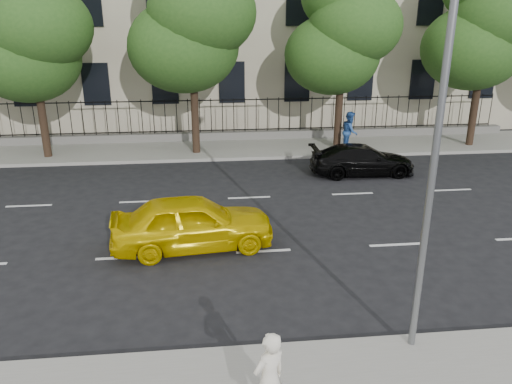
% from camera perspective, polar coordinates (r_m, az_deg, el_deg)
% --- Properties ---
extents(ground, '(120.00, 120.00, 0.00)m').
position_cam_1_polar(ground, '(12.54, 2.25, -11.88)').
color(ground, black).
rests_on(ground, ground).
extents(far_sidewalk, '(60.00, 4.00, 0.15)m').
position_cam_1_polar(far_sidewalk, '(25.44, -2.27, 5.02)').
color(far_sidewalk, gray).
rests_on(far_sidewalk, ground).
extents(lane_markings, '(49.60, 4.62, 0.01)m').
position_cam_1_polar(lane_markings, '(16.73, -0.07, -3.32)').
color(lane_markings, silver).
rests_on(lane_markings, ground).
extents(iron_fence, '(30.00, 0.50, 2.20)m').
position_cam_1_polar(iron_fence, '(26.96, -2.53, 7.11)').
color(iron_fence, slate).
rests_on(iron_fence, far_sidewalk).
extents(street_light, '(0.25, 3.32, 8.05)m').
position_cam_1_polar(street_light, '(9.80, 19.11, 10.30)').
color(street_light, slate).
rests_on(street_light, near_sidewalk).
extents(tree_b, '(5.53, 5.12, 8.97)m').
position_cam_1_polar(tree_b, '(25.02, -24.23, 16.51)').
color(tree_b, '#382619').
rests_on(tree_b, far_sidewalk).
extents(tree_c, '(5.89, 5.50, 9.80)m').
position_cam_1_polar(tree_c, '(23.91, -7.35, 19.29)').
color(tree_c, '#382619').
rests_on(tree_c, far_sidewalk).
extents(tree_d, '(5.34, 4.94, 8.84)m').
position_cam_1_polar(tree_d, '(24.82, 9.93, 17.85)').
color(tree_d, '#382619').
rests_on(tree_d, far_sidewalk).
extents(tree_e, '(5.71, 5.31, 9.46)m').
position_cam_1_polar(tree_e, '(27.53, 24.83, 17.33)').
color(tree_e, '#382619').
rests_on(tree_e, far_sidewalk).
extents(yellow_taxi, '(4.90, 2.41, 1.61)m').
position_cam_1_polar(yellow_taxi, '(14.72, -7.26, -3.47)').
color(yellow_taxi, '#DEBB01').
rests_on(yellow_taxi, ground).
extents(black_sedan, '(4.47, 1.87, 1.29)m').
position_cam_1_polar(black_sedan, '(21.84, 12.04, 3.63)').
color(black_sedan, black).
rests_on(black_sedan, ground).
extents(woman_near, '(0.76, 0.69, 1.74)m').
position_cam_1_polar(woman_near, '(8.59, 1.53, -20.61)').
color(woman_near, white).
rests_on(woman_near, near_sidewalk).
extents(pedestrian_far, '(0.99, 1.13, 1.94)m').
position_cam_1_polar(pedestrian_far, '(24.86, 10.68, 6.82)').
color(pedestrian_far, '#285199').
rests_on(pedestrian_far, far_sidewalk).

